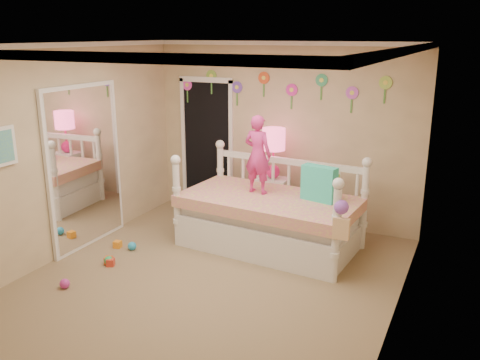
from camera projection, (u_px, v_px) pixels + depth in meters
The scene contains 18 objects.
floor at pixel (209, 281), 5.77m from camera, with size 4.00×4.50×0.01m, color #7F684C.
ceiling at pixel (205, 44), 5.05m from camera, with size 4.00×4.50×0.01m, color white.
back_wall at pixel (283, 134), 7.37m from camera, with size 4.00×0.01×2.60m, color tan.
left_wall at pixel (64, 152), 6.24m from camera, with size 0.01×4.50×2.60m, color tan.
right_wall at pixel (402, 195), 4.59m from camera, with size 0.01×4.50×2.60m, color tan.
crown_molding at pixel (205, 47), 5.06m from camera, with size 4.00×4.50×0.06m, color white, non-canonical shape.
daybed at pixel (270, 201), 6.56m from camera, with size 2.28×1.23×1.24m, color white, non-canonical shape.
pillow_turquoise at pixel (319, 184), 6.31m from camera, with size 0.44×0.15×0.44m, color #29D1A2.
pillow_lime at pixel (324, 187), 6.37m from camera, with size 0.35×0.13×0.33m, color #8ED240.
child at pixel (258, 154), 6.55m from camera, with size 0.37×0.25×1.03m, color #DB318B.
nightstand at pixel (272, 202), 7.36m from camera, with size 0.43×0.33×0.72m, color white.
table_lamp at pixel (273, 145), 7.13m from camera, with size 0.33×0.33×0.72m.
closet_doorway at pixel (207, 144), 7.94m from camera, with size 0.90×0.04×2.07m, color black.
flower_decals at pixel (278, 89), 7.22m from camera, with size 3.40×0.02×0.50m, color #B2668C, non-canonical shape.
mirror_closet at pixel (85, 167), 6.55m from camera, with size 0.07×1.30×2.10m, color white.
wall_picture at pixel (2, 147), 5.38m from camera, with size 0.05×0.34×0.42m, color white.
hanging_bag at pixel (340, 221), 5.50m from camera, with size 0.20×0.16×0.36m, color beige, non-canonical shape.
toy_scatter at pixel (89, 259), 6.22m from camera, with size 0.80×1.30×0.11m, color #996666, non-canonical shape.
Camera 1 is at (2.56, -4.57, 2.70)m, focal length 38.20 mm.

